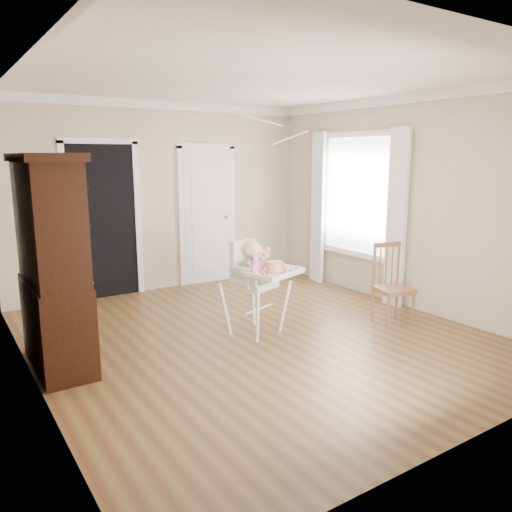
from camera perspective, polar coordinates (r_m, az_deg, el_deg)
floor at (r=5.54m, az=0.26°, el=-9.16°), size 5.00×5.00×0.00m
ceiling at (r=5.24m, az=0.29°, el=19.67°), size 5.00×5.00×0.00m
wall_back at (r=7.42m, az=-10.52°, el=6.60°), size 4.50×0.00×4.50m
wall_left at (r=4.41m, az=-24.94°, el=2.57°), size 0.00×5.00×5.00m
wall_right at (r=6.72m, az=16.55°, el=5.85°), size 0.00×5.00×5.00m
crown_molding at (r=5.23m, az=0.29°, el=19.02°), size 4.50×5.00×0.12m
doorway at (r=7.13m, az=-17.08°, el=4.16°), size 1.06×0.05×2.22m
closet_door at (r=7.73m, az=-5.56°, el=4.50°), size 0.96×0.09×2.13m
window_right at (r=7.22m, az=11.30°, el=5.94°), size 0.13×1.84×2.30m
high_chair at (r=5.45m, az=-0.02°, el=-2.31°), size 0.80×0.89×1.06m
baby at (r=5.43m, az=-0.22°, el=-0.76°), size 0.34×0.25×0.46m
cake at (r=5.29m, az=2.18°, el=-1.22°), size 0.24×0.24×0.11m
sippy_cup at (r=5.20m, az=-0.26°, el=-1.27°), size 0.07×0.07×0.17m
china_cabinet at (r=4.88m, az=-22.20°, el=-0.81°), size 0.52×1.17×1.97m
dining_chair at (r=6.06m, az=15.29°, el=-3.41°), size 0.47×0.47×0.94m
streamer at (r=6.03m, az=0.75°, el=15.24°), size 0.36×0.37×0.15m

